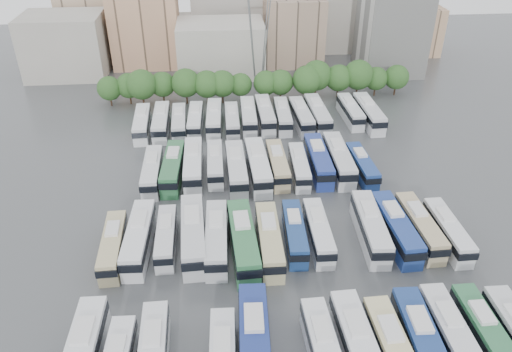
{
  "coord_description": "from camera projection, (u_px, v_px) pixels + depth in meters",
  "views": [
    {
      "loc": [
        -7.68,
        -55.94,
        41.73
      ],
      "look_at": [
        -2.29,
        6.82,
        3.0
      ],
      "focal_mm": 35.0,
      "sensor_mm": 36.0,
      "label": 1
    }
  ],
  "objects": [
    {
      "name": "ground",
      "position": [
        276.0,
        219.0,
        69.9
      ],
      "size": [
        220.0,
        220.0,
        0.0
      ],
      "primitive_type": "plane",
      "color": "#424447",
      "rests_on": "ground"
    },
    {
      "name": "tree_line",
      "position": [
        258.0,
        81.0,
        103.43
      ],
      "size": [
        65.33,
        7.83,
        8.11
      ],
      "color": "black",
      "rests_on": "ground"
    },
    {
      "name": "city_buildings",
      "position": [
        214.0,
        27.0,
        126.22
      ],
      "size": [
        102.0,
        35.0,
        20.0
      ],
      "color": "#9E998E",
      "rests_on": "ground"
    },
    {
      "name": "apartment_tower",
      "position": [
        394.0,
        16.0,
        114.79
      ],
      "size": [
        14.0,
        14.0,
        26.0
      ],
      "primitive_type": "cube",
      "color": "silver",
      "rests_on": "ground"
    },
    {
      "name": "electricity_pylon",
      "position": [
        259.0,
        1.0,
        102.7
      ],
      "size": [
        9.0,
        6.91,
        33.83
      ],
      "color": "slate",
      "rests_on": "ground"
    },
    {
      "name": "bus_r0_s5",
      "position": [
        254.0,
        345.0,
        48.76
      ],
      "size": [
        3.59,
        13.79,
        4.29
      ],
      "rotation": [
        0.0,
        0.0,
        -0.04
      ],
      "color": "navy",
      "rests_on": "ground"
    },
    {
      "name": "bus_r0_s7",
      "position": [
        324.0,
        352.0,
        48.32
      ],
      "size": [
        2.94,
        11.97,
        3.73
      ],
      "rotation": [
        0.0,
        0.0,
        0.03
      ],
      "color": "silver",
      "rests_on": "ground"
    },
    {
      "name": "bus_r0_s8",
      "position": [
        359.0,
        349.0,
        48.42
      ],
      "size": [
        3.27,
        13.14,
        4.09
      ],
      "rotation": [
        0.0,
        0.0,
        0.03
      ],
      "color": "silver",
      "rests_on": "ground"
    },
    {
      "name": "bus_r0_s10",
      "position": [
        422.0,
        345.0,
        48.87
      ],
      "size": [
        3.32,
        13.04,
        4.06
      ],
      "rotation": [
        0.0,
        0.0,
        -0.04
      ],
      "color": "navy",
      "rests_on": "ground"
    },
    {
      "name": "bus_r0_s11",
      "position": [
        452.0,
        338.0,
        49.67
      ],
      "size": [
        2.73,
        12.49,
        3.92
      ],
      "rotation": [
        0.0,
        0.0,
        0.0
      ],
      "color": "silver",
      "rests_on": "ground"
    },
    {
      "name": "bus_r0_s12",
      "position": [
        485.0,
        335.0,
        50.12
      ],
      "size": [
        2.66,
        11.87,
        3.72
      ],
      "rotation": [
        0.0,
        0.0,
        0.01
      ],
      "color": "#2F6D44",
      "rests_on": "ground"
    },
    {
      "name": "bus_r1_s0",
      "position": [
        113.0,
        246.0,
        62.17
      ],
      "size": [
        2.85,
        11.46,
        3.57
      ],
      "rotation": [
        0.0,
        0.0,
        0.03
      ],
      "color": "tan",
      "rests_on": "ground"
    },
    {
      "name": "bus_r1_s1",
      "position": [
        139.0,
        238.0,
        63.18
      ],
      "size": [
        3.28,
        12.88,
        4.01
      ],
      "rotation": [
        0.0,
        0.0,
        -0.04
      ],
      "color": "silver",
      "rests_on": "ground"
    },
    {
      "name": "bus_r1_s2",
      "position": [
        166.0,
        237.0,
        63.82
      ],
      "size": [
        2.45,
        10.81,
        3.39
      ],
      "rotation": [
        0.0,
        0.0,
        0.01
      ],
      "color": "silver",
      "rests_on": "ground"
    },
    {
      "name": "bus_r1_s3",
      "position": [
        193.0,
        234.0,
        63.6
      ],
      "size": [
        3.54,
        13.71,
        4.27
      ],
      "rotation": [
        0.0,
        0.0,
        0.04
      ],
      "color": "silver",
      "rests_on": "ground"
    },
    {
      "name": "bus_r1_s4",
      "position": [
        217.0,
        238.0,
        63.19
      ],
      "size": [
        3.11,
        12.72,
        3.97
      ],
      "rotation": [
        0.0,
        0.0,
        -0.03
      ],
      "color": "silver",
      "rests_on": "ground"
    },
    {
      "name": "bus_r1_s5",
      "position": [
        243.0,
        240.0,
        62.49
      ],
      "size": [
        3.6,
        13.78,
        4.28
      ],
      "rotation": [
        0.0,
        0.0,
        0.05
      ],
      "color": "#317243",
      "rests_on": "ground"
    },
    {
      "name": "bus_r1_s6",
      "position": [
        269.0,
        240.0,
        62.87
      ],
      "size": [
        2.89,
        12.6,
        3.94
      ],
      "rotation": [
        0.0,
        0.0,
        -0.01
      ],
      "color": "#BFB583",
      "rests_on": "ground"
    },
    {
      "name": "bus_r1_s7",
      "position": [
        295.0,
        232.0,
        64.48
      ],
      "size": [
        2.95,
        11.35,
        3.53
      ],
      "rotation": [
        0.0,
        0.0,
        -0.04
      ],
      "color": "navy",
      "rests_on": "ground"
    },
    {
      "name": "bus_r1_s8",
      "position": [
        318.0,
        231.0,
        64.6
      ],
      "size": [
        2.66,
        11.53,
        3.61
      ],
      "rotation": [
        0.0,
        0.0,
        -0.01
      ],
      "color": "silver",
      "rests_on": "ground"
    },
    {
      "name": "bus_r1_s10",
      "position": [
        370.0,
        227.0,
        65.02
      ],
      "size": [
        3.48,
        13.04,
        4.05
      ],
      "rotation": [
        0.0,
        0.0,
        -0.05
      ],
      "color": "silver",
      "rests_on": "ground"
    },
    {
      "name": "bus_r1_s11",
      "position": [
        396.0,
        228.0,
        64.92
      ],
      "size": [
        3.32,
        13.03,
        4.06
      ],
      "rotation": [
        0.0,
        0.0,
        0.04
      ],
      "color": "navy",
      "rests_on": "ground"
    },
    {
      "name": "bus_r1_s12",
      "position": [
        420.0,
        226.0,
        65.36
      ],
      "size": [
        3.09,
        12.24,
        3.81
      ],
      "rotation": [
        0.0,
        0.0,
        0.04
      ],
      "color": "tan",
      "rests_on": "ground"
    },
    {
      "name": "bus_r1_s13",
      "position": [
        448.0,
        231.0,
        64.73
      ],
      "size": [
        2.62,
        11.47,
        3.59
      ],
      "rotation": [
        0.0,
        0.0,
        0.01
      ],
      "color": "silver",
      "rests_on": "ground"
    },
    {
      "name": "bus_r2_s1",
      "position": [
        152.0,
        171.0,
        77.37
      ],
      "size": [
        2.64,
        11.98,
        3.76
      ],
      "rotation": [
        0.0,
        0.0,
        0.0
      ],
      "color": "silver",
      "rests_on": "ground"
    },
    {
      "name": "bus_r2_s2",
      "position": [
        173.0,
        167.0,
        78.12
      ],
      "size": [
        3.45,
        12.93,
        4.02
      ],
      "rotation": [
        0.0,
        0.0,
        -0.05
      ],
      "color": "#2E6B3F",
      "rests_on": "ground"
    },
    {
      "name": "bus_r2_s3",
      "position": [
        193.0,
        164.0,
        78.84
      ],
      "size": [
        2.85,
        13.01,
        4.08
      ],
      "rotation": [
        0.0,
        0.0,
        0.0
      ],
      "color": "white",
      "rests_on": "ground"
    },
    {
      "name": "bus_r2_s4",
      "position": [
        215.0,
        164.0,
        79.57
      ],
      "size": [
        2.52,
        11.4,
        3.58
      ],
      "rotation": [
        0.0,
        0.0,
        -0.0
      ],
      "color": "silver",
      "rests_on": "ground"
    },
    {
      "name": "bus_r2_s5",
      "position": [
        236.0,
        168.0,
        77.81
      ],
      "size": [
        3.05,
        13.07,
        4.09
      ],
      "rotation": [
        0.0,
        0.0,
        0.02
      ],
      "color": "silver",
      "rests_on": "ground"
    },
    {
      "name": "bus_r2_s6",
      "position": [
        258.0,
        166.0,
        78.26
      ],
      "size": [
        3.41,
        13.62,
        4.25
      ],
      "rotation": [
        0.0,
        0.0,
        0.03
      ],
      "color": "white",
      "rests_on": "ground"
    },
    {
      "name": "bus_r2_s7",
      "position": [
        278.0,
        164.0,
        79.23
      ],
      "size": [
        2.73,
        11.93,
        3.73
      ],
      "rotation": [
        0.0,
        0.0,
        0.01
      ],
      "color": "tan",
      "rests_on": "ground"
    },
    {
      "name": "bus_r2_s8",
      "position": [
        299.0,
        166.0,
        78.88
      ],
      "size": [
        2.84,
        11.31,
        3.52
      ],
      "rotation": [
        0.0,
        0.0,
        -0.04
      ],
      "color": "silver",
      "rests_on": "ground"
    },
    {
      "name": "bus_r2_s9",
      "position": [
        318.0,
        160.0,
        79.99
      ],
      "size": [
        2.97,
        13.1,
        4.1
      ],
      "rotation": [
        0.0,
        0.0,
        -0.01
      ],
      "color": "navy",
      "rests_on": "ground"
    },
    {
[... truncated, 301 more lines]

